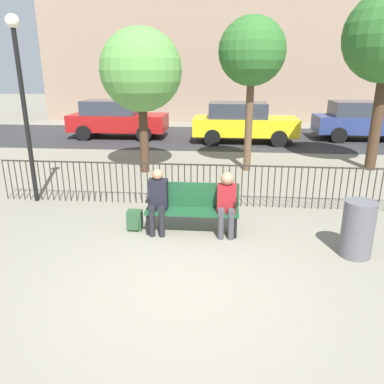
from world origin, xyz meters
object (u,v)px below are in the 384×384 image
(seated_person_1, at_px, (227,200))
(tree_1, at_px, (141,71))
(lamp_post, at_px, (21,85))
(parked_car_2, at_px, (243,122))
(trash_bin, at_px, (358,229))
(backpack, at_px, (135,220))
(seated_person_0, at_px, (158,198))
(tree_2, at_px, (252,53))
(parked_car_1, at_px, (116,118))
(parked_car_0, at_px, (364,120))
(park_bench, at_px, (192,206))

(seated_person_1, relative_size, tree_1, 0.30)
(lamp_post, relative_size, parked_car_2, 0.95)
(trash_bin, bearing_deg, tree_1, 132.86)
(backpack, bearing_deg, seated_person_0, -9.75)
(seated_person_0, xyz_separation_m, trash_bin, (3.36, -0.60, -0.21))
(seated_person_1, height_order, lamp_post, lamp_post)
(seated_person_1, xyz_separation_m, trash_bin, (2.11, -0.60, -0.21))
(seated_person_0, distance_m, backpack, 0.68)
(tree_2, xyz_separation_m, parked_car_1, (-5.47, 5.15, -2.49))
(tree_2, bearing_deg, seated_person_0, -111.42)
(tree_1, relative_size, parked_car_2, 0.96)
(parked_car_1, bearing_deg, parked_car_0, 2.05)
(park_bench, xyz_separation_m, parked_car_2, (1.26, 9.11, 0.35))
(parked_car_1, distance_m, trash_bin, 12.60)
(tree_2, bearing_deg, lamp_post, -147.09)
(park_bench, bearing_deg, backpack, -177.57)
(park_bench, height_order, parked_car_1, parked_car_1)
(tree_1, height_order, lamp_post, tree_1)
(seated_person_1, height_order, backpack, seated_person_1)
(parked_car_0, bearing_deg, tree_2, -133.02)
(seated_person_0, distance_m, trash_bin, 3.42)
(backpack, xyz_separation_m, lamp_post, (-2.67, 1.42, 2.41))
(backpack, relative_size, parked_car_2, 0.09)
(parked_car_1, bearing_deg, backpack, -72.24)
(seated_person_0, xyz_separation_m, backpack, (-0.47, 0.08, -0.49))
(backpack, relative_size, lamp_post, 0.10)
(lamp_post, distance_m, trash_bin, 7.15)
(tree_1, xyz_separation_m, lamp_post, (-1.97, -2.78, -0.27))
(parked_car_1, bearing_deg, trash_bin, -56.38)
(tree_2, bearing_deg, parked_car_0, 46.98)
(tree_1, bearing_deg, lamp_post, -125.30)
(parked_car_1, bearing_deg, lamp_post, -86.77)
(parked_car_1, bearing_deg, tree_1, -66.46)
(tree_2, height_order, trash_bin, tree_2)
(park_bench, xyz_separation_m, seated_person_1, (0.63, -0.13, 0.19))
(lamp_post, relative_size, trash_bin, 4.23)
(parked_car_0, distance_m, parked_car_1, 10.64)
(tree_2, relative_size, parked_car_0, 1.03)
(tree_1, bearing_deg, tree_2, 8.49)
(seated_person_0, bearing_deg, parked_car_2, 78.51)
(seated_person_0, height_order, tree_2, tree_2)
(seated_person_1, height_order, parked_car_2, parked_car_2)
(seated_person_1, bearing_deg, parked_car_0, 60.65)
(tree_1, bearing_deg, parked_car_1, 113.54)
(trash_bin, bearing_deg, seated_person_0, 169.82)
(tree_1, xyz_separation_m, parked_car_2, (3.05, 4.96, -2.02))
(park_bench, distance_m, parked_car_2, 9.21)
(seated_person_0, height_order, parked_car_0, parked_car_0)
(park_bench, xyz_separation_m, tree_1, (-1.79, 4.15, 2.37))
(parked_car_0, height_order, parked_car_2, same)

